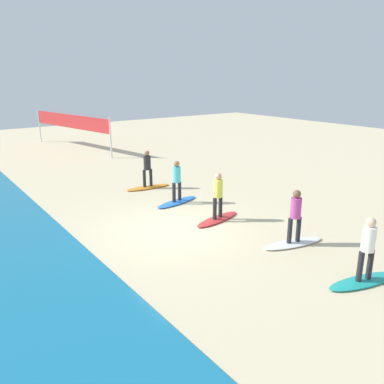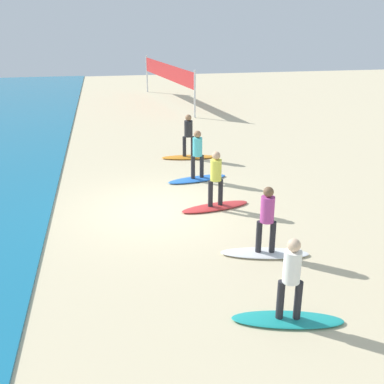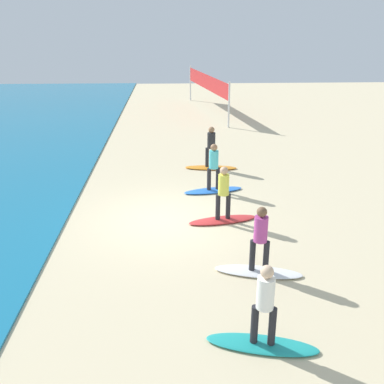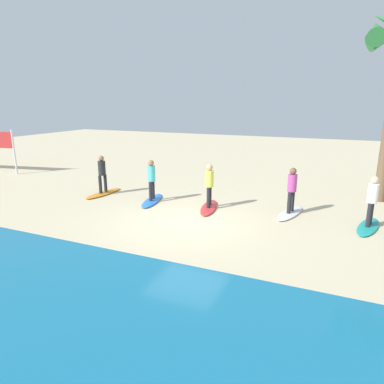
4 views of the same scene
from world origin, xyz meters
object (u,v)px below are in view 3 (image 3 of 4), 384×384
(surfboard_blue, at_px, (213,190))
(surfboard_red, at_px, (223,220))
(surfboard_teal, at_px, (262,344))
(surfer_red, at_px, (224,189))
(surfer_teal, at_px, (265,300))
(surfer_blue, at_px, (214,164))
(surfboard_orange, at_px, (211,168))
(surfer_white, at_px, (261,235))
(volleyball_net, at_px, (207,84))
(surfboard_white, at_px, (258,272))
(surfer_orange, at_px, (211,144))

(surfboard_blue, bearing_deg, surfboard_red, 79.39)
(surfboard_teal, distance_m, surfboard_red, 5.51)
(surfer_red, bearing_deg, surfer_teal, -178.67)
(surfboard_teal, bearing_deg, surfer_blue, -75.79)
(surfboard_teal, height_order, surfer_blue, surfer_blue)
(surfboard_orange, bearing_deg, surfer_red, 94.55)
(surfer_red, bearing_deg, surfer_white, -169.87)
(surfboard_teal, height_order, volleyball_net, volleyball_net)
(surfboard_red, bearing_deg, surfer_teal, 79.49)
(surfboard_white, distance_m, surfer_white, 0.99)
(surfboard_teal, height_order, surfer_white, surfer_white)
(surfboard_teal, distance_m, surfer_blue, 8.04)
(surfboard_red, relative_size, surfer_red, 1.28)
(surfer_white, relative_size, surfer_red, 1.00)
(surfboard_white, height_order, surfer_red, surfer_red)
(surfboard_teal, height_order, surfboard_white, same)
(surfer_blue, bearing_deg, surfboard_orange, -3.08)
(surfboard_orange, bearing_deg, surfer_orange, 0.00)
(surfboard_red, relative_size, surfer_orange, 1.28)
(surfboard_white, height_order, surfer_white, surfer_white)
(surfboard_blue, distance_m, volleyball_net, 14.33)
(surfboard_red, xyz_separation_m, surfboard_orange, (5.03, -0.08, 0.00))
(surfer_white, bearing_deg, surfboard_orange, 3.25)
(surfboard_orange, distance_m, surfer_orange, 0.99)
(surfboard_teal, bearing_deg, surfer_teal, -77.15)
(surfboard_white, distance_m, surfboard_blue, 5.47)
(surfer_white, xyz_separation_m, surfboard_red, (2.96, 0.53, -0.99))
(surfer_teal, bearing_deg, surfboard_blue, 1.37)
(surfboard_red, bearing_deg, surfer_blue, -100.40)
(surfboard_white, bearing_deg, surfboard_red, -67.52)
(surfboard_teal, xyz_separation_m, surfer_red, (5.50, 0.13, 0.99))
(surfer_teal, distance_m, surfer_white, 2.57)
(surfboard_red, bearing_deg, surfboard_teal, 79.49)
(surfer_teal, bearing_deg, surfer_white, -8.97)
(surfboard_teal, xyz_separation_m, surfboard_red, (5.50, 0.13, 0.00))
(surfboard_white, xyz_separation_m, surfboard_red, (2.96, 0.53, 0.00))
(surfboard_teal, height_order, surfer_teal, surfer_teal)
(surfboard_teal, bearing_deg, surfer_white, -86.12)
(surfboard_white, height_order, surfboard_blue, same)
(surfboard_teal, xyz_separation_m, surfer_white, (2.54, -0.40, 0.99))
(surfer_orange, bearing_deg, surfer_red, 179.14)
(surfer_blue, height_order, volleyball_net, volleyball_net)
(surfboard_blue, bearing_deg, surfer_white, 84.16)
(surfboard_teal, distance_m, surfboard_orange, 10.54)
(surfer_red, xyz_separation_m, surfer_orange, (5.03, -0.08, 0.00))
(surfer_teal, height_order, surfboard_red, surfer_teal)
(surfboard_teal, xyz_separation_m, surfer_blue, (7.98, 0.19, 0.99))
(surfboard_orange, height_order, volleyball_net, volleyball_net)
(surfboard_orange, bearing_deg, volleyball_net, -88.16)
(surfer_teal, distance_m, surfer_blue, 7.98)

